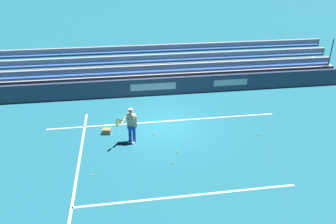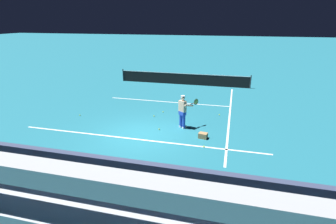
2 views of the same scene
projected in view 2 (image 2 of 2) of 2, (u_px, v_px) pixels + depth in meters
ground_plane at (140, 135)px, 12.68m from camera, size 160.00×160.00×0.00m
court_baseline_white at (137, 139)px, 12.23m from camera, size 12.00×0.10×0.01m
court_sideline_white at (230, 114)px, 15.38m from camera, size 0.10×12.00×0.01m
court_service_line_white at (168, 102)px, 17.70m from camera, size 8.22×0.10×0.01m
back_wall_sponsor_board at (97, 171)px, 8.69m from camera, size 25.81×0.25×1.10m
bleacher_stand at (62, 201)px, 6.96m from camera, size 24.52×2.40×2.95m
tennis_player at (183, 111)px, 13.25m from camera, size 0.95×0.83×1.71m
ball_box_cardboard at (203, 136)px, 12.30m from camera, size 0.45×0.36×0.26m
tennis_ball_on_baseline at (80, 115)px, 15.20m from camera, size 0.07×0.07×0.07m
tennis_ball_far_left at (154, 116)px, 15.06m from camera, size 0.07×0.07×0.07m
tennis_ball_midcourt at (163, 112)px, 15.73m from camera, size 0.07×0.07×0.07m
tennis_ball_near_player at (159, 129)px, 13.26m from camera, size 0.07×0.07×0.07m
tennis_ball_far_right at (219, 115)px, 15.26m from camera, size 0.07×0.07×0.07m
tennis_ball_stray_back at (204, 146)px, 11.46m from camera, size 0.07×0.07×0.07m
tennis_net at (183, 79)px, 22.26m from camera, size 11.09×0.09×1.07m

